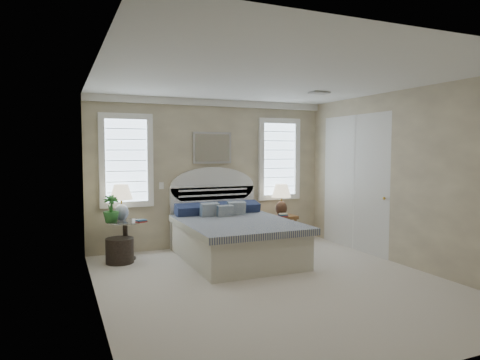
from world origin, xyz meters
The scene contains 21 objects.
floor centered at (0.00, 0.00, 0.00)m, with size 4.50×5.00×0.01m, color silver.
ceiling centered at (0.00, 0.00, 2.70)m, with size 4.50×5.00×0.01m, color white.
wall_back centered at (0.00, 2.50, 1.35)m, with size 4.50×0.02×2.70m, color tan.
wall_left centered at (-2.25, 0.00, 1.35)m, with size 0.02×5.00×2.70m, color tan.
wall_right centered at (2.25, 0.00, 1.35)m, with size 0.02×5.00×2.70m, color tan.
crown_molding centered at (0.00, 2.46, 2.64)m, with size 4.50×0.08×0.12m, color white.
hvac_vent centered at (1.20, 0.80, 2.68)m, with size 0.30×0.20×0.02m, color #B2B2B2.
switch_plate centered at (-0.95, 2.48, 1.15)m, with size 0.08×0.01×0.12m, color white.
window_left centered at (-1.55, 2.48, 1.60)m, with size 0.90×0.06×1.60m, color silver.
window_right centered at (1.40, 2.48, 1.60)m, with size 0.90×0.06×1.60m, color silver.
painting centered at (0.00, 2.46, 1.82)m, with size 0.74×0.04×0.58m, color silver.
closet_door centered at (2.23, 1.20, 1.20)m, with size 0.02×1.80×2.40m, color silver.
bed centered at (0.00, 1.46, 0.39)m, with size 1.72×2.28×1.47m.
side_table_left centered at (-1.65, 2.05, 0.39)m, with size 0.56×0.56×0.63m.
nightstand_right centered at (1.30, 2.15, 0.39)m, with size 0.50×0.40×0.53m.
floor_pot centered at (-1.77, 1.87, 0.20)m, with size 0.43×0.43×0.39m, color black.
lamp_left centered at (-1.69, 2.17, 0.99)m, with size 0.41×0.41×0.59m.
lamp_right centered at (1.30, 2.19, 0.90)m, with size 0.44×0.44×0.61m.
potted_plant centered at (-1.87, 2.00, 0.85)m, with size 0.24×0.24×0.44m, color #2A6829.
books_left centered at (-1.43, 1.83, 0.65)m, with size 0.19×0.17×0.04m.
books_right centered at (1.24, 2.00, 0.56)m, with size 0.17×0.13×0.07m.
Camera 1 is at (-2.65, -4.98, 1.78)m, focal length 32.00 mm.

